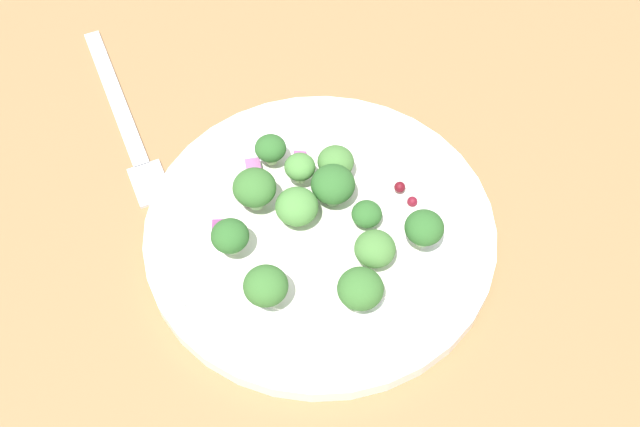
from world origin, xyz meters
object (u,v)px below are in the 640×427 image
broccoli_floret_0 (230,237)px  fork (126,121)px  plate (320,229)px  broccoli_floret_1 (336,162)px  broccoli_floret_2 (297,207)px

broccoli_floret_0 → fork: 15.54cm
plate → broccoli_floret_1: (-3.87, -1.52, 2.11)cm
broccoli_floret_1 → broccoli_floret_2: (4.51, 0.11, -0.02)cm
broccoli_floret_1 → fork: (4.32, -16.22, -2.72)cm
plate → broccoli_floret_1: bearing=-158.6°
plate → broccoli_floret_2: (0.63, -1.41, 2.09)cm
broccoli_floret_0 → plate: bearing=147.6°
plate → broccoli_floret_2: size_ratio=8.21×
broccoli_floret_1 → broccoli_floret_2: size_ratio=0.88×
plate → fork: 17.75cm
fork → plate: bearing=91.4°
broccoli_floret_2 → fork: 16.55cm
plate → fork: (0.44, -17.74, -0.61)cm
broccoli_floret_2 → fork: bearing=-90.7°
plate → broccoli_floret_2: broccoli_floret_2 is taller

